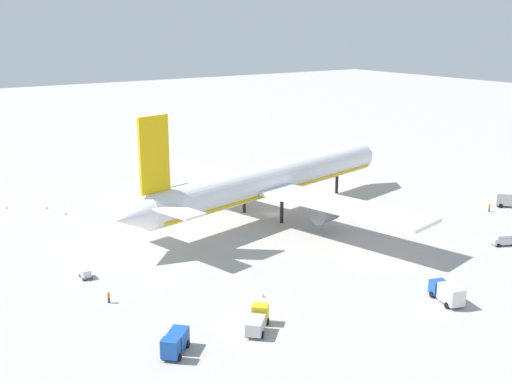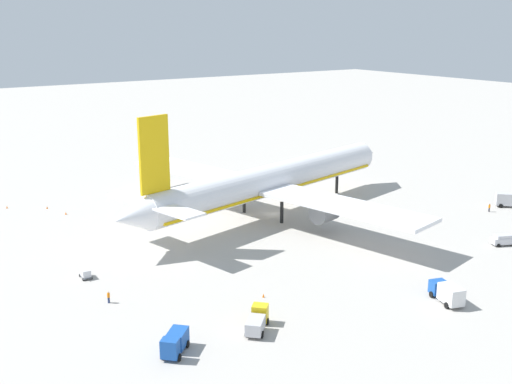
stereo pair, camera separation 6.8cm
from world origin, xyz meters
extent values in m
plane|color=#ADA8A0|center=(0.00, 0.00, 0.00)|extent=(600.00, 600.00, 0.00)
cylinder|color=white|center=(0.00, 0.00, 7.45)|extent=(63.76, 20.60, 6.37)
cone|color=white|center=(33.65, 7.77, 7.45)|extent=(6.37, 7.23, 6.24)
cone|color=white|center=(-34.27, -7.92, 7.45)|extent=(7.57, 7.33, 6.05)
cube|color=#E5B20C|center=(-29.22, -6.75, 17.16)|extent=(5.96, 1.84, 13.05)
cube|color=white|center=(-31.02, -1.15, 8.72)|extent=(6.49, 10.54, 0.36)
cube|color=white|center=(-28.38, -12.57, 8.72)|extent=(6.49, 10.54, 0.36)
cube|color=white|center=(-7.61, 18.74, 6.50)|extent=(16.32, 34.74, 0.70)
cylinder|color=slate|center=(-5.50, 14.06, 4.44)|extent=(6.31, 4.60, 3.40)
cube|color=white|center=(1.38, -20.18, 6.50)|extent=(16.32, 34.74, 0.70)
cylinder|color=slate|center=(1.22, -15.05, 4.12)|extent=(5.66, 5.04, 4.05)
cylinder|color=black|center=(21.82, 5.04, 2.13)|extent=(0.70, 0.70, 4.27)
cylinder|color=black|center=(-4.28, 4.33, 2.13)|extent=(0.70, 0.70, 4.27)
cylinder|color=black|center=(-1.95, -5.77, 2.13)|extent=(0.70, 0.70, 4.27)
cube|color=#E5B20C|center=(0.00, 0.00, 5.70)|extent=(61.20, 19.72, 0.50)
cube|color=yellow|center=(-29.57, -38.71, 1.55)|extent=(2.64, 2.64, 2.20)
cube|color=#B2B2B7|center=(-31.76, -40.87, 1.27)|extent=(3.94, 3.92, 1.64)
cube|color=black|center=(-29.14, -38.29, 2.10)|extent=(1.25, 1.27, 0.97)
cylinder|color=black|center=(-30.40, -38.11, 0.45)|extent=(0.85, 0.84, 0.90)
cylinder|color=black|center=(-28.98, -39.55, 0.45)|extent=(0.85, 0.84, 0.90)
cylinder|color=black|center=(-33.00, -40.66, 0.45)|extent=(0.85, 0.84, 0.90)
cylinder|color=black|center=(-31.58, -42.11, 0.45)|extent=(0.85, 0.84, 0.90)
cube|color=#194CA5|center=(-43.60, -40.57, 1.60)|extent=(2.50, 2.51, 2.30)
cube|color=#194CA5|center=(-41.67, -38.68, 1.46)|extent=(3.64, 3.63, 2.02)
cube|color=black|center=(-43.97, -40.94, 2.17)|extent=(1.26, 1.28, 1.01)
cylinder|color=black|center=(-42.77, -41.20, 0.45)|extent=(0.85, 0.84, 0.90)
cylinder|color=black|center=(-44.21, -39.74, 0.45)|extent=(0.85, 0.84, 0.90)
cylinder|color=black|center=(-40.49, -38.96, 0.45)|extent=(0.85, 0.84, 0.90)
cylinder|color=black|center=(-41.93, -37.50, 0.45)|extent=(0.85, 0.84, 0.90)
cube|color=#B2B2B7|center=(44.36, -23.53, 1.74)|extent=(3.72, 3.71, 2.58)
cylinder|color=black|center=(44.59, -22.33, 0.45)|extent=(0.85, 0.85, 0.90)
cylinder|color=black|center=(43.17, -23.77, 0.45)|extent=(0.85, 0.85, 0.90)
cube|color=#194CA5|center=(-3.33, -46.08, 1.42)|extent=(2.64, 2.33, 1.94)
cube|color=silver|center=(-4.23, -49.13, 1.65)|extent=(3.18, 4.14, 2.41)
cube|color=black|center=(-3.15, -45.48, 1.90)|extent=(1.82, 0.61, 0.85)
cylinder|color=black|center=(-4.45, -45.93, 0.45)|extent=(0.54, 0.95, 0.90)
cylinder|color=black|center=(-2.30, -46.56, 0.45)|extent=(0.54, 0.95, 0.90)
cylinder|color=black|center=(-5.52, -49.55, 0.45)|extent=(0.54, 0.95, 0.90)
cylinder|color=black|center=(-3.38, -50.18, 0.45)|extent=(0.54, 0.95, 0.90)
cube|color=silver|center=(23.44, -38.23, 0.87)|extent=(4.75, 3.49, 1.10)
cube|color=silver|center=(23.24, -38.14, 1.70)|extent=(3.24, 2.67, 0.55)
cylinder|color=black|center=(25.13, -37.98, 0.32)|extent=(0.67, 0.46, 0.64)
cylinder|color=black|center=(22.50, -36.79, 0.32)|extent=(0.67, 0.46, 0.64)
cylinder|color=black|center=(21.74, -38.48, 0.32)|extent=(0.67, 0.46, 0.64)
cube|color=#595B60|center=(-43.62, -11.05, 0.28)|extent=(1.52, 2.47, 0.15)
cylinder|color=#333338|center=(-43.69, -12.55, 0.28)|extent=(0.11, 0.60, 0.08)
cube|color=silver|center=(-43.62, -11.05, 0.89)|extent=(1.36, 2.08, 1.09)
cylinder|color=black|center=(-42.96, -12.00, 0.20)|extent=(0.14, 0.41, 0.40)
cylinder|color=black|center=(-44.36, -11.92, 0.20)|extent=(0.14, 0.41, 0.40)
cylinder|color=black|center=(-42.87, -10.17, 0.20)|extent=(0.14, 0.41, 0.40)
cylinder|color=black|center=(-44.27, -10.10, 0.20)|extent=(0.14, 0.41, 0.40)
cylinder|color=#3F3F47|center=(38.63, -24.14, 0.44)|extent=(0.36, 0.36, 0.87)
cylinder|color=orange|center=(38.63, -24.14, 1.20)|extent=(0.45, 0.45, 0.65)
sphere|color=#8C6647|center=(38.63, -24.14, 1.65)|extent=(0.24, 0.24, 0.24)
cylinder|color=navy|center=(-43.91, -21.60, 0.43)|extent=(0.40, 0.40, 0.85)
cylinder|color=orange|center=(-43.91, -21.60, 1.17)|extent=(0.50, 0.50, 0.64)
sphere|color=tan|center=(-43.91, -21.60, 1.61)|extent=(0.23, 0.23, 0.23)
cone|color=orange|center=(-24.62, -32.31, 0.28)|extent=(0.36, 0.36, 0.55)
cone|color=orange|center=(-37.92, 30.04, 0.28)|extent=(0.36, 0.36, 0.55)
cone|color=orange|center=(-44.99, 35.08, 0.28)|extent=(0.36, 0.36, 0.55)
cone|color=orange|center=(-35.88, 23.64, 0.28)|extent=(0.36, 0.36, 0.55)
camera|label=1|loc=(-71.63, -100.27, 38.42)|focal=43.54mm
camera|label=2|loc=(-71.58, -100.30, 38.42)|focal=43.54mm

